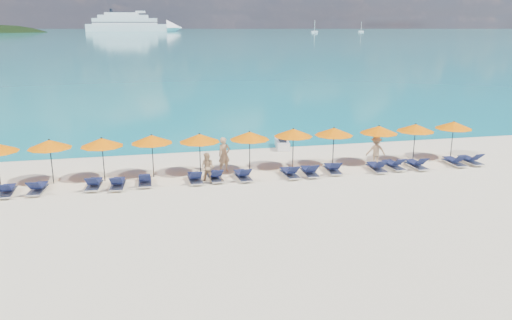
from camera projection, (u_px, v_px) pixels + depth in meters
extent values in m
plane|color=beige|center=(271.00, 204.00, 22.02)|extent=(1400.00, 1400.00, 0.00)
cube|color=#1FA9B2|center=(147.00, 31.00, 644.21)|extent=(1600.00, 1300.00, 0.01)
ellipsoid|color=black|center=(5.00, 67.00, 528.11)|extent=(162.00, 126.00, 85.50)
cube|color=white|center=(127.00, 28.00, 596.85)|extent=(94.42, 21.25, 8.52)
cone|color=white|center=(174.00, 28.00, 606.07)|extent=(19.57, 19.57, 18.75)
cube|color=white|center=(125.00, 21.00, 594.56)|extent=(75.57, 17.85, 6.82)
cube|color=white|center=(123.00, 17.00, 592.94)|extent=(58.64, 15.39, 4.26)
cube|color=white|center=(122.00, 14.00, 591.77)|extent=(39.79, 11.99, 2.98)
cube|color=black|center=(125.00, 22.00, 594.90)|extent=(76.51, 18.06, 0.77)
cube|color=black|center=(125.00, 20.00, 594.12)|extent=(74.63, 17.64, 0.77)
cylinder|color=black|center=(111.00, 11.00, 588.95)|extent=(3.75, 3.75, 4.69)
cube|color=white|center=(315.00, 32.00, 511.24)|extent=(6.73, 2.24, 1.79)
cylinder|color=white|center=(315.00, 26.00, 509.71)|extent=(0.40, 0.40, 11.22)
cube|color=white|center=(361.00, 31.00, 541.77)|extent=(5.83, 1.94, 1.55)
cylinder|color=white|center=(361.00, 27.00, 540.44)|extent=(0.35, 0.35, 9.71)
cube|color=silver|center=(282.00, 144.00, 31.88)|extent=(1.07, 2.14, 0.47)
cube|color=black|center=(282.00, 140.00, 31.63)|extent=(0.55, 0.91, 0.30)
cylinder|color=black|center=(281.00, 135.00, 32.25)|extent=(0.47, 0.12, 0.05)
imported|color=tan|center=(224.00, 155.00, 26.51)|extent=(0.80, 0.65, 1.89)
imported|color=tan|center=(208.00, 168.00, 24.81)|extent=(0.85, 0.76, 1.51)
imported|color=tan|center=(376.00, 151.00, 27.81)|extent=(1.16, 0.70, 1.68)
cylinder|color=black|center=(51.00, 162.00, 24.51)|extent=(0.05, 0.05, 2.20)
cone|color=#EC6600|center=(49.00, 144.00, 24.27)|extent=(2.10, 2.10, 0.42)
sphere|color=black|center=(49.00, 140.00, 24.21)|extent=(0.08, 0.08, 0.08)
cylinder|color=black|center=(103.00, 160.00, 24.90)|extent=(0.05, 0.05, 2.20)
cone|color=#EC6600|center=(102.00, 142.00, 24.66)|extent=(2.10, 2.10, 0.42)
sphere|color=black|center=(101.00, 138.00, 24.60)|extent=(0.08, 0.08, 0.08)
cylinder|color=black|center=(153.00, 157.00, 25.57)|extent=(0.05, 0.05, 2.20)
cone|color=#EC6600|center=(152.00, 139.00, 25.33)|extent=(2.10, 2.10, 0.42)
sphere|color=black|center=(151.00, 135.00, 25.27)|extent=(0.08, 0.08, 0.08)
cylinder|color=black|center=(200.00, 155.00, 25.83)|extent=(0.05, 0.05, 2.20)
cone|color=#EC6600|center=(199.00, 138.00, 25.58)|extent=(2.10, 2.10, 0.42)
sphere|color=black|center=(199.00, 134.00, 25.53)|extent=(0.08, 0.08, 0.08)
cylinder|color=black|center=(250.00, 153.00, 26.36)|extent=(0.05, 0.05, 2.20)
cone|color=#EC6600|center=(250.00, 136.00, 26.12)|extent=(2.10, 2.10, 0.42)
sphere|color=black|center=(250.00, 131.00, 26.06)|extent=(0.08, 0.08, 0.08)
cylinder|color=black|center=(293.00, 149.00, 27.10)|extent=(0.05, 0.05, 2.20)
cone|color=#EC6600|center=(293.00, 133.00, 26.86)|extent=(2.10, 2.10, 0.42)
sphere|color=black|center=(293.00, 129.00, 26.80)|extent=(0.08, 0.08, 0.08)
cylinder|color=black|center=(333.00, 148.00, 27.36)|extent=(0.05, 0.05, 2.20)
cone|color=#EC6600|center=(334.00, 131.00, 27.12)|extent=(2.10, 2.10, 0.42)
sphere|color=black|center=(334.00, 128.00, 27.07)|extent=(0.08, 0.08, 0.08)
cylinder|color=black|center=(378.00, 146.00, 27.87)|extent=(0.05, 0.05, 2.20)
cone|color=#EC6600|center=(379.00, 130.00, 27.63)|extent=(2.10, 2.10, 0.42)
sphere|color=black|center=(379.00, 126.00, 27.57)|extent=(0.08, 0.08, 0.08)
cylinder|color=black|center=(414.00, 144.00, 28.38)|extent=(0.05, 0.05, 2.20)
cone|color=#EC6600|center=(416.00, 128.00, 28.14)|extent=(2.10, 2.10, 0.42)
sphere|color=black|center=(416.00, 124.00, 28.08)|extent=(0.08, 0.08, 0.08)
cylinder|color=black|center=(452.00, 141.00, 29.11)|extent=(0.05, 0.05, 2.20)
cone|color=#EC6600|center=(454.00, 125.00, 28.87)|extent=(2.10, 2.10, 0.42)
sphere|color=black|center=(454.00, 121.00, 28.81)|extent=(0.08, 0.08, 0.08)
cube|color=silver|center=(7.00, 192.00, 23.07)|extent=(0.70, 1.73, 0.06)
cube|color=#12193F|center=(8.00, 187.00, 23.26)|extent=(0.60, 1.12, 0.04)
cube|color=#12193F|center=(3.00, 187.00, 22.45)|extent=(0.57, 0.56, 0.43)
cube|color=silver|center=(38.00, 190.00, 23.40)|extent=(0.78, 1.75, 0.06)
cube|color=#12193F|center=(39.00, 185.00, 23.60)|extent=(0.65, 1.15, 0.04)
cube|color=#12193F|center=(33.00, 185.00, 22.76)|extent=(0.60, 0.59, 0.43)
cube|color=silver|center=(94.00, 186.00, 24.03)|extent=(0.77, 1.75, 0.06)
cube|color=#12193F|center=(95.00, 181.00, 24.23)|extent=(0.65, 1.14, 0.04)
cube|color=#12193F|center=(91.00, 181.00, 23.40)|extent=(0.60, 0.58, 0.43)
cube|color=silver|center=(118.00, 185.00, 24.08)|extent=(0.75, 1.74, 0.06)
cube|color=#12193F|center=(118.00, 181.00, 24.28)|extent=(0.63, 1.14, 0.04)
cube|color=#12193F|center=(116.00, 181.00, 23.45)|extent=(0.59, 0.58, 0.43)
cube|color=silver|center=(145.00, 182.00, 24.57)|extent=(0.62, 1.70, 0.06)
cube|color=#12193F|center=(145.00, 177.00, 24.77)|extent=(0.55, 1.10, 0.04)
cube|color=#12193F|center=(144.00, 177.00, 23.95)|extent=(0.55, 0.54, 0.43)
cube|color=silver|center=(195.00, 179.00, 24.98)|extent=(0.67, 1.72, 0.06)
cube|color=#12193F|center=(194.00, 175.00, 25.17)|extent=(0.58, 1.12, 0.04)
cube|color=#12193F|center=(196.00, 175.00, 24.35)|extent=(0.57, 0.55, 0.43)
cube|color=silver|center=(215.00, 178.00, 25.26)|extent=(0.76, 1.75, 0.06)
cube|color=#12193F|center=(214.00, 173.00, 25.45)|extent=(0.64, 1.14, 0.04)
cube|color=#12193F|center=(217.00, 173.00, 24.65)|extent=(0.59, 0.58, 0.43)
cube|color=silver|center=(243.00, 177.00, 25.42)|extent=(0.75, 1.74, 0.06)
cube|color=#12193F|center=(241.00, 172.00, 25.61)|extent=(0.63, 1.14, 0.04)
cube|color=#12193F|center=(245.00, 172.00, 24.80)|extent=(0.59, 0.58, 0.43)
cube|color=silver|center=(290.00, 174.00, 25.85)|extent=(0.74, 1.74, 0.06)
cube|color=#12193F|center=(288.00, 170.00, 26.04)|extent=(0.63, 1.14, 0.04)
cube|color=#12193F|center=(294.00, 170.00, 25.24)|extent=(0.59, 0.57, 0.43)
cube|color=silver|center=(309.00, 173.00, 26.10)|extent=(0.68, 1.72, 0.06)
cube|color=#12193F|center=(308.00, 169.00, 26.30)|extent=(0.59, 1.12, 0.04)
cube|color=#12193F|center=(313.00, 168.00, 25.47)|extent=(0.57, 0.56, 0.43)
cube|color=silver|center=(333.00, 170.00, 26.57)|extent=(0.76, 1.75, 0.06)
cube|color=#12193F|center=(331.00, 166.00, 26.77)|extent=(0.64, 1.14, 0.04)
cube|color=#12193F|center=(336.00, 166.00, 25.94)|extent=(0.59, 0.58, 0.43)
cube|color=silver|center=(376.00, 169.00, 26.89)|extent=(0.69, 1.73, 0.06)
cube|color=#12193F|center=(375.00, 164.00, 27.08)|extent=(0.60, 1.12, 0.04)
cube|color=#12193F|center=(381.00, 164.00, 26.26)|extent=(0.57, 0.56, 0.43)
cube|color=silver|center=(393.00, 166.00, 27.28)|extent=(0.73, 1.74, 0.06)
cube|color=#12193F|center=(391.00, 162.00, 27.47)|extent=(0.62, 1.13, 0.04)
cube|color=#12193F|center=(399.00, 162.00, 26.66)|extent=(0.58, 0.57, 0.43)
cube|color=silver|center=(416.00, 166.00, 27.39)|extent=(0.65, 1.71, 0.06)
cube|color=#12193F|center=(414.00, 162.00, 27.59)|extent=(0.57, 1.11, 0.04)
cube|color=#12193F|center=(422.00, 161.00, 26.77)|extent=(0.56, 0.55, 0.43)
cube|color=silver|center=(454.00, 163.00, 28.01)|extent=(0.67, 1.72, 0.06)
cube|color=#12193F|center=(452.00, 159.00, 28.20)|extent=(0.58, 1.11, 0.04)
cube|color=#12193F|center=(461.00, 158.00, 27.38)|extent=(0.56, 0.55, 0.43)
cube|color=silver|center=(470.00, 161.00, 28.29)|extent=(0.69, 1.72, 0.06)
cube|color=#12193F|center=(468.00, 158.00, 28.48)|extent=(0.60, 1.12, 0.04)
cube|color=#12193F|center=(477.00, 157.00, 27.67)|extent=(0.57, 0.56, 0.43)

